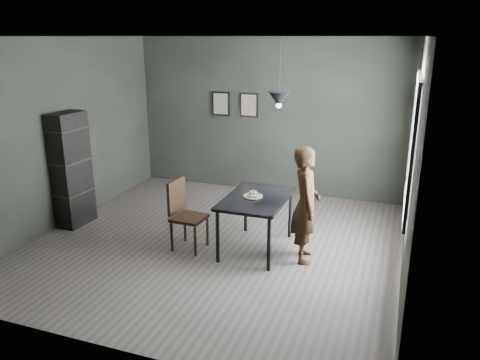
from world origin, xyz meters
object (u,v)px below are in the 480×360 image
(white_plate, at_px, (253,197))
(wood_chair, at_px, (184,210))
(shelf_unit, at_px, (71,170))
(cafe_table, at_px, (256,203))
(pendant_lamp, at_px, (279,99))
(woman, at_px, (306,205))

(white_plate, relative_size, wood_chair, 0.24)
(white_plate, distance_m, wood_chair, 0.96)
(wood_chair, bearing_deg, shelf_unit, 177.25)
(cafe_table, distance_m, wood_chair, 0.99)
(cafe_table, xyz_separation_m, wood_chair, (-0.94, -0.28, -0.12))
(wood_chair, bearing_deg, cafe_table, 19.98)
(wood_chair, relative_size, pendant_lamp, 1.12)
(shelf_unit, bearing_deg, pendant_lamp, 5.28)
(woman, distance_m, wood_chair, 1.65)
(cafe_table, bearing_deg, white_plate, -166.82)
(woman, height_order, pendant_lamp, pendant_lamp)
(cafe_table, distance_m, woman, 0.69)
(pendant_lamp, bearing_deg, cafe_table, -158.20)
(white_plate, height_order, shelf_unit, shelf_unit)
(woman, relative_size, pendant_lamp, 1.75)
(white_plate, bearing_deg, cafe_table, 13.18)
(cafe_table, xyz_separation_m, shelf_unit, (-2.92, -0.07, 0.20))
(wood_chair, xyz_separation_m, shelf_unit, (-1.98, 0.21, 0.32))
(woman, bearing_deg, pendant_lamp, 52.78)
(cafe_table, relative_size, wood_chair, 1.24)
(woman, xyz_separation_m, shelf_unit, (-3.60, -0.00, 0.11))
(wood_chair, bearing_deg, white_plate, 20.15)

